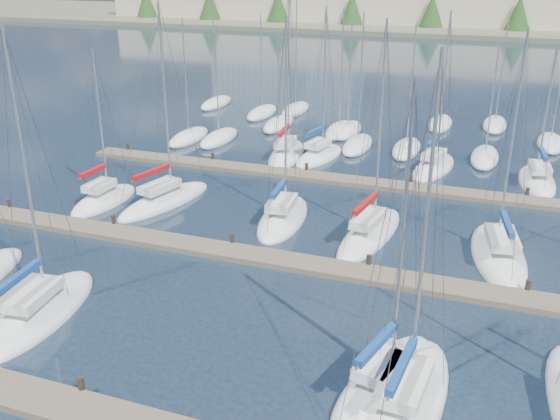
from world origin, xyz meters
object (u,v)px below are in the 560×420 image
(sailboat_i, at_px, (165,201))
(sailboat_o, at_px, (319,156))
(sailboat_e, at_px, (405,401))
(sailboat_q, at_px, (537,181))
(sailboat_p, at_px, (434,167))
(sailboat_n, at_px, (287,154))
(sailboat_k, at_px, (370,234))
(sailboat_c, at_px, (39,312))
(sailboat_h, at_px, (104,200))
(sailboat_j, at_px, (283,218))
(sailboat_d, at_px, (384,383))
(sailboat_l, at_px, (498,254))

(sailboat_i, distance_m, sailboat_o, 15.08)
(sailboat_o, bearing_deg, sailboat_e, -56.33)
(sailboat_o, xyz_separation_m, sailboat_e, (11.89, -28.45, -0.01))
(sailboat_q, height_order, sailboat_p, sailboat_p)
(sailboat_n, height_order, sailboat_p, sailboat_n)
(sailboat_k, distance_m, sailboat_n, 16.87)
(sailboat_o, height_order, sailboat_p, sailboat_o)
(sailboat_n, height_order, sailboat_q, sailboat_n)
(sailboat_c, bearing_deg, sailboat_h, 106.23)
(sailboat_k, relative_size, sailboat_h, 1.21)
(sailboat_c, xyz_separation_m, sailboat_j, (6.92, 14.56, 0.00))
(sailboat_d, bearing_deg, sailboat_k, 118.92)
(sailboat_o, bearing_deg, sailboat_c, -89.72)
(sailboat_p, bearing_deg, sailboat_k, -87.86)
(sailboat_q, xyz_separation_m, sailboat_e, (-5.03, -28.04, 0.01))
(sailboat_d, bearing_deg, sailboat_i, 155.63)
(sailboat_k, bearing_deg, sailboat_q, 62.78)
(sailboat_k, height_order, sailboat_h, sailboat_k)
(sailboat_o, height_order, sailboat_q, sailboat_o)
(sailboat_h, height_order, sailboat_j, sailboat_j)
(sailboat_c, bearing_deg, sailboat_l, 27.88)
(sailboat_d, distance_m, sailboat_h, 25.37)
(sailboat_e, bearing_deg, sailboat_o, 117.54)
(sailboat_j, distance_m, sailboat_e, 18.18)
(sailboat_j, bearing_deg, sailboat_i, 174.14)
(sailboat_d, relative_size, sailboat_h, 1.16)
(sailboat_e, distance_m, sailboat_l, 14.49)
(sailboat_q, distance_m, sailboat_j, 20.10)
(sailboat_k, bearing_deg, sailboat_j, -177.71)
(sailboat_h, bearing_deg, sailboat_d, -28.14)
(sailboat_q, height_order, sailboat_l, sailboat_l)
(sailboat_c, bearing_deg, sailboat_o, 72.62)
(sailboat_p, height_order, sailboat_l, sailboat_l)
(sailboat_p, bearing_deg, sailboat_c, -107.38)
(sailboat_c, bearing_deg, sailboat_q, 44.50)
(sailboat_i, bearing_deg, sailboat_p, 53.40)
(sailboat_o, distance_m, sailboat_h, 18.33)
(sailboat_i, relative_size, sailboat_k, 1.04)
(sailboat_d, xyz_separation_m, sailboat_k, (-3.59, 13.64, 0.00))
(sailboat_q, bearing_deg, sailboat_k, -130.90)
(sailboat_h, xyz_separation_m, sailboat_l, (25.60, 0.51, -0.01))
(sailboat_k, height_order, sailboat_j, sailboat_k)
(sailboat_d, distance_m, sailboat_l, 13.92)
(sailboat_h, bearing_deg, sailboat_n, 62.62)
(sailboat_c, height_order, sailboat_k, sailboat_c)
(sailboat_i, relative_size, sailboat_p, 1.09)
(sailboat_c, xyz_separation_m, sailboat_p, (14.62, 28.27, 0.01))
(sailboat_o, relative_size, sailboat_n, 0.86)
(sailboat_c, bearing_deg, sailboat_n, 78.01)
(sailboat_k, relative_size, sailboat_o, 1.04)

